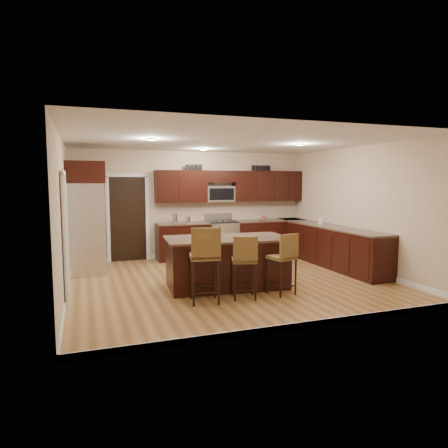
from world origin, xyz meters
name	(u,v)px	position (x,y,z in m)	size (l,w,h in m)	color
floor	(230,281)	(0.00, 0.00, 0.00)	(6.00, 6.00, 0.00)	#9D6F3E
ceiling	(230,141)	(0.00, 0.00, 2.70)	(6.00, 6.00, 0.00)	silver
wall_back	(193,205)	(0.00, 2.75, 1.35)	(6.00, 6.00, 0.00)	#C7AF8F
wall_left	(63,217)	(-3.00, 0.00, 1.35)	(5.50, 5.50, 0.00)	#C7AF8F
wall_right	(359,209)	(3.00, 0.00, 1.35)	(5.50, 5.50, 0.00)	#C7AF8F
base_cabinets	(282,242)	(1.90, 1.45, 0.46)	(4.02, 3.96, 0.92)	black
upper_cabinets	(233,185)	(1.04, 2.58, 1.84)	(4.00, 0.33, 0.80)	black
range	(222,239)	(0.68, 2.45, 0.47)	(0.76, 0.64, 1.11)	silver
microwave	(220,194)	(0.68, 2.60, 1.62)	(0.76, 0.31, 0.40)	silver
doorway	(128,219)	(-1.65, 2.73, 1.03)	(0.85, 0.03, 2.06)	black
pantry_door	(64,239)	(-2.98, -0.30, 1.02)	(0.03, 0.80, 2.04)	white
letter_decor	(228,168)	(0.90, 2.58, 2.29)	(2.20, 0.03, 0.15)	black
island	(227,264)	(-0.21, -0.38, 0.43)	(2.32, 1.35, 0.92)	black
stool_left	(205,256)	(-0.88, -1.23, 0.77)	(0.53, 0.53, 1.23)	brown
stool_mid	(244,260)	(-0.20, -1.22, 0.66)	(0.48, 0.48, 1.06)	brown
stool_right	(284,257)	(0.53, -1.22, 0.67)	(0.48, 0.48, 1.07)	brown
refrigerator	(86,217)	(-2.62, 1.65, 1.20)	(0.79, 1.01, 2.35)	silver
floor_mat	(214,267)	(0.08, 1.28, 0.01)	(0.95, 0.63, 0.01)	brown
fruit_bowl	(264,218)	(1.88, 2.45, 0.96)	(0.31, 0.31, 0.08)	silver
soap_bottle	(321,220)	(2.70, 1.02, 1.03)	(0.10, 0.10, 0.21)	#B2B2B2
canister_tall	(175,218)	(-0.54, 2.45, 1.03)	(0.12, 0.12, 0.23)	silver
canister_short	(188,220)	(-0.21, 2.45, 0.99)	(0.11, 0.11, 0.15)	silver
island_jar	(201,236)	(-0.71, -0.38, 0.97)	(0.10, 0.10, 0.10)	white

